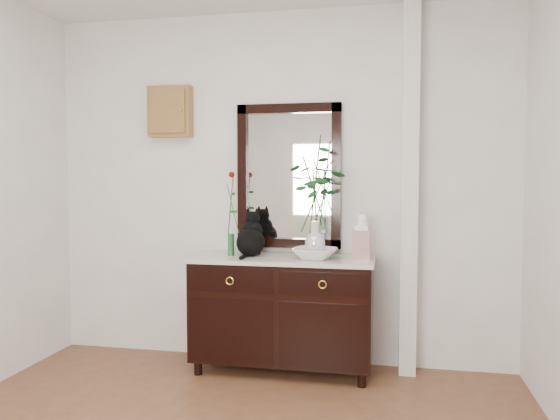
% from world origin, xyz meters
% --- Properties ---
extents(wall_back, '(3.60, 0.04, 2.70)m').
position_xyz_m(wall_back, '(0.00, 1.98, 1.35)').
color(wall_back, white).
rests_on(wall_back, ground).
extents(pilaster, '(0.12, 0.20, 2.70)m').
position_xyz_m(pilaster, '(1.00, 1.90, 1.35)').
color(pilaster, white).
rests_on(pilaster, ground).
extents(sideboard, '(1.33, 0.52, 0.82)m').
position_xyz_m(sideboard, '(0.10, 1.73, 0.47)').
color(sideboard, black).
rests_on(sideboard, ground).
extents(wall_mirror, '(0.80, 0.06, 1.10)m').
position_xyz_m(wall_mirror, '(0.10, 1.97, 1.44)').
color(wall_mirror, black).
rests_on(wall_mirror, wall_back).
extents(key_cabinet, '(0.35, 0.10, 0.40)m').
position_xyz_m(key_cabinet, '(-0.85, 1.94, 1.95)').
color(key_cabinet, brown).
rests_on(key_cabinet, wall_back).
extents(cat, '(0.24, 0.29, 0.34)m').
position_xyz_m(cat, '(-0.15, 1.74, 1.02)').
color(cat, black).
rests_on(cat, sideboard).
extents(lotus_bowl, '(0.36, 0.36, 0.08)m').
position_xyz_m(lotus_bowl, '(0.34, 1.69, 0.89)').
color(lotus_bowl, white).
rests_on(lotus_bowl, sideboard).
extents(vase_branches, '(0.47, 0.47, 0.87)m').
position_xyz_m(vase_branches, '(0.34, 1.69, 1.31)').
color(vase_branches, silver).
rests_on(vase_branches, lotus_bowl).
extents(bud_vase_rose, '(0.10, 0.10, 0.63)m').
position_xyz_m(bud_vase_rose, '(-0.29, 1.73, 1.17)').
color(bud_vase_rose, '#275F2D').
rests_on(bud_vase_rose, sideboard).
extents(ginger_jar, '(0.13, 0.13, 0.33)m').
position_xyz_m(ginger_jar, '(0.67, 1.74, 1.02)').
color(ginger_jar, silver).
rests_on(ginger_jar, sideboard).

